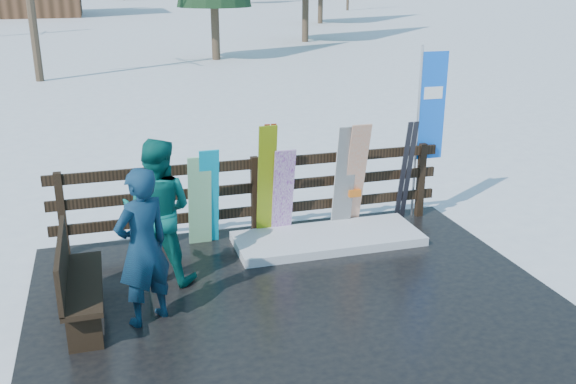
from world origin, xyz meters
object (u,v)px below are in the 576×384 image
object	(u,v)px
bench	(75,279)
snowboard_4	(345,179)
person_back	(158,212)
snowboard_5	(355,177)
person_front	(143,247)
snowboard_1	(200,201)
rental_flag	(428,113)
snowboard_2	(267,183)
snowboard_3	(283,193)
snowboard_0	(209,197)

from	to	relation	value
bench	snowboard_4	size ratio (longest dim) A/B	0.94
person_back	snowboard_5	bearing A→B (deg)	-139.98
person_back	person_front	bearing A→B (deg)	98.43
snowboard_1	rental_flag	bearing A→B (deg)	4.42
snowboard_1	snowboard_2	distance (m)	0.95
bench	rental_flag	world-z (taller)	rental_flag
snowboard_2	snowboard_3	size ratio (longest dim) A/B	1.26
snowboard_3	snowboard_5	world-z (taller)	snowboard_5
person_front	person_back	xyz separation A→B (m)	(0.25, 0.94, 0.03)
snowboard_4	snowboard_1	bearing A→B (deg)	180.00
snowboard_2	person_front	xyz separation A→B (m)	(-1.80, -1.82, 0.03)
bench	snowboard_0	xyz separation A→B (m)	(1.72, 1.65, 0.18)
snowboard_3	snowboard_4	xyz separation A→B (m)	(0.91, 0.00, 0.13)
snowboard_4	person_front	distance (m)	3.47
snowboard_5	rental_flag	world-z (taller)	rental_flag
person_back	snowboard_4	bearing A→B (deg)	-139.02
snowboard_4	person_back	bearing A→B (deg)	-162.07
snowboard_4	bench	bearing A→B (deg)	-155.86
snowboard_2	person_back	world-z (taller)	person_back
rental_flag	person_back	bearing A→B (deg)	-164.43
snowboard_5	rental_flag	distance (m)	1.50
snowboard_1	snowboard_5	xyz separation A→B (m)	(2.25, 0.00, 0.15)
person_front	person_back	size ratio (longest dim) A/B	0.97
snowboard_0	snowboard_2	xyz separation A→B (m)	(0.80, 0.00, 0.13)
snowboard_3	rental_flag	size ratio (longest dim) A/B	0.51
bench	snowboard_2	bearing A→B (deg)	33.14
snowboard_3	snowboard_4	world-z (taller)	snowboard_4
snowboard_2	rental_flag	distance (m)	2.69
bench	snowboard_0	distance (m)	2.39
snowboard_0	snowboard_2	world-z (taller)	snowboard_2
snowboard_2	snowboard_0	bearing A→B (deg)	180.00
snowboard_0	snowboard_5	world-z (taller)	snowboard_5
snowboard_5	person_back	xyz separation A→B (m)	(-2.87, -0.88, 0.09)
snowboard_2	person_back	distance (m)	1.79
person_front	rental_flag	bearing A→B (deg)	175.98
snowboard_3	person_front	size ratio (longest dim) A/B	0.77
bench	snowboard_3	bearing A→B (deg)	30.83
bench	rental_flag	size ratio (longest dim) A/B	0.58
bench	snowboard_4	bearing A→B (deg)	24.14
bench	snowboard_3	xyz separation A→B (m)	(2.76, 1.65, 0.14)
bench	snowboard_0	world-z (taller)	snowboard_0
snowboard_0	person_front	distance (m)	2.08
bench	snowboard_2	xyz separation A→B (m)	(2.52, 1.65, 0.32)
snowboard_3	snowboard_0	bearing A→B (deg)	180.00
bench	rental_flag	xyz separation A→B (m)	(5.08, 1.92, 1.09)
snowboard_2	rental_flag	size ratio (longest dim) A/B	0.65
bench	person_back	bearing A→B (deg)	38.61
person_front	snowboard_5	bearing A→B (deg)	-179.36
snowboard_4	person_front	bearing A→B (deg)	-148.39
snowboard_5	bench	bearing A→B (deg)	-156.78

